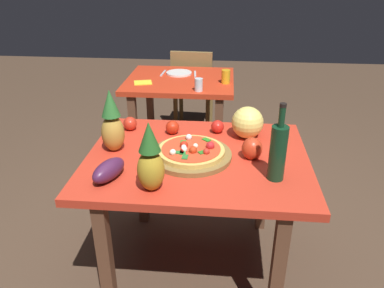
{
  "coord_description": "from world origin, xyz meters",
  "views": [
    {
      "loc": [
        0.13,
        -1.69,
        1.64
      ],
      "look_at": [
        -0.03,
        0.03,
        0.79
      ],
      "focal_mm": 35.28,
      "sensor_mm": 36.0,
      "label": 1
    }
  ],
  "objects": [
    {
      "name": "tomato_beside_pepper",
      "position": [
        0.09,
        0.29,
        0.78
      ],
      "size": [
        0.07,
        0.07,
        0.07
      ],
      "primitive_type": "sphere",
      "color": "red",
      "rests_on": "display_table"
    },
    {
      "name": "dinner_plate",
      "position": [
        -0.28,
        1.49,
        0.75
      ],
      "size": [
        0.22,
        0.22,
        0.02
      ],
      "primitive_type": "cylinder",
      "color": "white",
      "rests_on": "background_table"
    },
    {
      "name": "pineapple_left",
      "position": [
        -0.44,
        0.02,
        0.89
      ],
      "size": [
        0.12,
        0.12,
        0.33
      ],
      "color": "#BB8E37",
      "rests_on": "display_table"
    },
    {
      "name": "display_table",
      "position": [
        0.0,
        0.0,
        0.64
      ],
      "size": [
        1.12,
        0.89,
        0.74
      ],
      "color": "brown",
      "rests_on": "ground_plane"
    },
    {
      "name": "melon",
      "position": [
        0.26,
        0.25,
        0.83
      ],
      "size": [
        0.18,
        0.18,
        0.18
      ],
      "primitive_type": "sphere",
      "color": "#EDDA6B",
      "rests_on": "display_table"
    },
    {
      "name": "knife_utensil",
      "position": [
        -0.14,
        1.49,
        0.74
      ],
      "size": [
        0.03,
        0.18,
        0.01
      ],
      "primitive_type": "cube",
      "rotation": [
        0.0,
        0.0,
        0.09
      ],
      "color": "silver",
      "rests_on": "background_table"
    },
    {
      "name": "background_table",
      "position": [
        -0.25,
        1.35,
        0.62
      ],
      "size": [
        0.89,
        0.78,
        0.74
      ],
      "color": "brown",
      "rests_on": "ground_plane"
    },
    {
      "name": "pizza",
      "position": [
        -0.03,
        -0.02,
        0.78
      ],
      "size": [
        0.34,
        0.34,
        0.06
      ],
      "color": "#E0B657",
      "rests_on": "pizza_board"
    },
    {
      "name": "eggplant",
      "position": [
        -0.38,
        -0.26,
        0.78
      ],
      "size": [
        0.16,
        0.22,
        0.09
      ],
      "primitive_type": "ellipsoid",
      "rotation": [
        0.0,
        0.0,
        1.19
      ],
      "color": "#471E41",
      "rests_on": "display_table"
    },
    {
      "name": "pizza_board",
      "position": [
        -0.03,
        -0.02,
        0.75
      ],
      "size": [
        0.41,
        0.41,
        0.02
      ],
      "primitive_type": "cylinder",
      "color": "olive",
      "rests_on": "display_table"
    },
    {
      "name": "ground_plane",
      "position": [
        0.0,
        0.0,
        0.0
      ],
      "size": [
        10.0,
        10.0,
        0.0
      ],
      "primitive_type": "plane",
      "color": "#4C3828"
    },
    {
      "name": "dining_chair",
      "position": [
        -0.2,
        1.96,
        0.48
      ],
      "size": [
        0.42,
        0.42,
        0.85
      ],
      "rotation": [
        0.0,
        0.0,
        3.09
      ],
      "color": "olive",
      "rests_on": "ground_plane"
    },
    {
      "name": "wine_bottle",
      "position": [
        0.37,
        -0.19,
        0.88
      ],
      "size": [
        0.08,
        0.08,
        0.36
      ],
      "color": "#11351E",
      "rests_on": "display_table"
    },
    {
      "name": "pineapple_right",
      "position": [
        -0.17,
        -0.33,
        0.88
      ],
      "size": [
        0.12,
        0.12,
        0.32
      ],
      "color": "#B79227",
      "rests_on": "display_table"
    },
    {
      "name": "napkin_folded",
      "position": [
        -0.54,
        1.2,
        0.74
      ],
      "size": [
        0.17,
        0.15,
        0.01
      ],
      "primitive_type": "cube",
      "rotation": [
        0.0,
        0.0,
        0.26
      ],
      "color": "yellow",
      "rests_on": "background_table"
    },
    {
      "name": "drinking_glass_water",
      "position": [
        -0.07,
        1.04,
        0.79
      ],
      "size": [
        0.06,
        0.06,
        0.1
      ],
      "primitive_type": "cylinder",
      "color": "silver",
      "rests_on": "background_table"
    },
    {
      "name": "fork_utensil",
      "position": [
        -0.42,
        1.49,
        0.74
      ],
      "size": [
        0.03,
        0.18,
        0.01
      ],
      "primitive_type": "cube",
      "rotation": [
        0.0,
        0.0,
        -0.07
      ],
      "color": "silver",
      "rests_on": "background_table"
    },
    {
      "name": "bell_pepper",
      "position": [
        0.27,
        0.0,
        0.79
      ],
      "size": [
        0.1,
        0.1,
        0.11
      ],
      "primitive_type": "ellipsoid",
      "color": "red",
      "rests_on": "display_table"
    },
    {
      "name": "tomato_at_corner",
      "position": [
        -0.42,
        0.28,
        0.78
      ],
      "size": [
        0.08,
        0.08,
        0.08
      ],
      "primitive_type": "sphere",
      "color": "red",
      "rests_on": "display_table"
    },
    {
      "name": "drinking_glass_juice",
      "position": [
        0.13,
        1.25,
        0.79
      ],
      "size": [
        0.07,
        0.07,
        0.11
      ],
      "primitive_type": "cylinder",
      "color": "gold",
      "rests_on": "background_table"
    },
    {
      "name": "tomato_near_board",
      "position": [
        -0.16,
        0.25,
        0.78
      ],
      "size": [
        0.08,
        0.08,
        0.08
      ],
      "primitive_type": "sphere",
      "color": "red",
      "rests_on": "display_table"
    }
  ]
}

